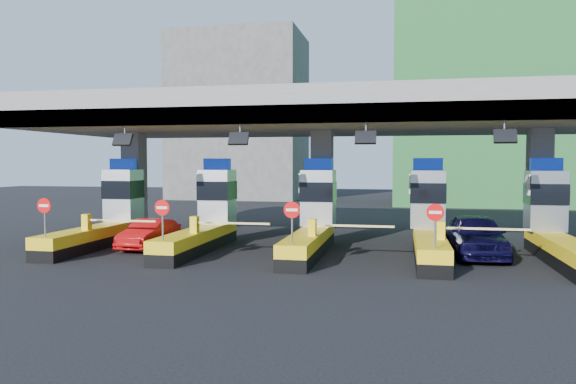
# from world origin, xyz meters

# --- Properties ---
(ground) EXTENTS (120.00, 120.00, 0.00)m
(ground) POSITION_xyz_m (0.00, 0.00, 0.00)
(ground) COLOR black
(ground) RESTS_ON ground
(toll_canopy) EXTENTS (28.00, 12.09, 7.00)m
(toll_canopy) POSITION_xyz_m (0.00, 2.87, 6.13)
(toll_canopy) COLOR slate
(toll_canopy) RESTS_ON ground
(toll_lane_far_left) EXTENTS (4.43, 8.00, 4.16)m
(toll_lane_far_left) POSITION_xyz_m (-10.00, 0.28, 1.40)
(toll_lane_far_left) COLOR black
(toll_lane_far_left) RESTS_ON ground
(toll_lane_left) EXTENTS (4.43, 8.00, 4.16)m
(toll_lane_left) POSITION_xyz_m (-5.00, 0.28, 1.40)
(toll_lane_left) COLOR black
(toll_lane_left) RESTS_ON ground
(toll_lane_center) EXTENTS (4.43, 8.00, 4.16)m
(toll_lane_center) POSITION_xyz_m (0.00, 0.28, 1.40)
(toll_lane_center) COLOR black
(toll_lane_center) RESTS_ON ground
(toll_lane_right) EXTENTS (4.43, 8.00, 4.16)m
(toll_lane_right) POSITION_xyz_m (5.00, 0.28, 1.40)
(toll_lane_right) COLOR black
(toll_lane_right) RESTS_ON ground
(toll_lane_far_right) EXTENTS (4.43, 8.00, 4.16)m
(toll_lane_far_right) POSITION_xyz_m (10.00, 0.28, 1.40)
(toll_lane_far_right) COLOR black
(toll_lane_far_right) RESTS_ON ground
(bg_building_scaffold) EXTENTS (18.00, 12.00, 28.00)m
(bg_building_scaffold) POSITION_xyz_m (12.00, 32.00, 14.00)
(bg_building_scaffold) COLOR #1E5926
(bg_building_scaffold) RESTS_ON ground
(bg_building_concrete) EXTENTS (14.00, 10.00, 18.00)m
(bg_building_concrete) POSITION_xyz_m (-14.00, 36.00, 9.00)
(bg_building_concrete) COLOR #4C4C49
(bg_building_concrete) RESTS_ON ground
(van) EXTENTS (2.35, 5.39, 1.81)m
(van) POSITION_xyz_m (6.94, 0.14, 0.90)
(van) COLOR black
(van) RESTS_ON ground
(red_car) EXTENTS (1.49, 4.09, 1.34)m
(red_car) POSITION_xyz_m (-7.53, -0.46, 0.67)
(red_car) COLOR red
(red_car) RESTS_ON ground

